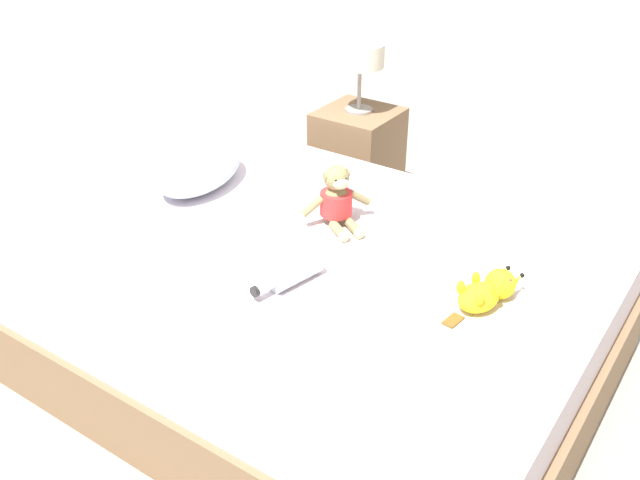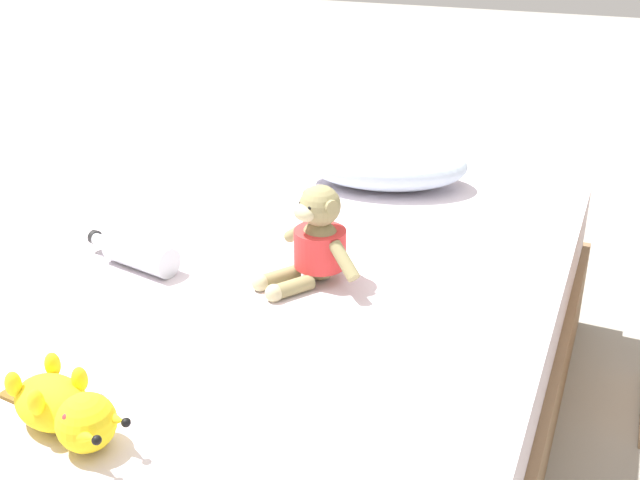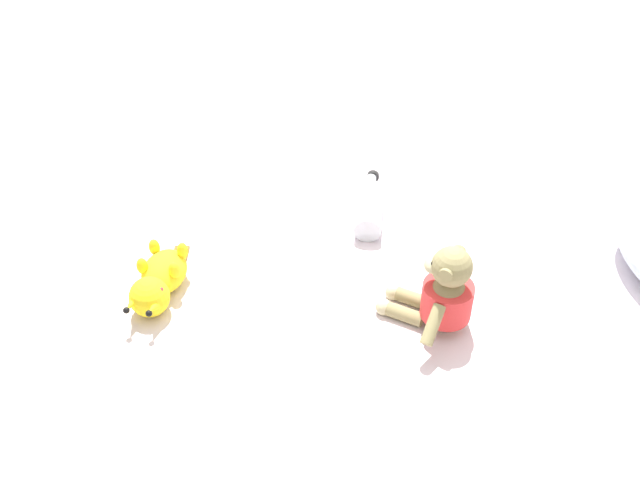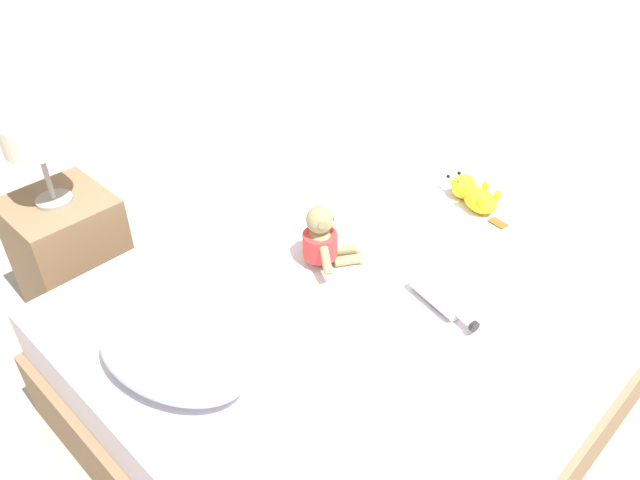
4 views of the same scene
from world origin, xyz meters
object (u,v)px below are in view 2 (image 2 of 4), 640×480
pillow (386,164)px  glass_bottle (138,253)px  plush_monkey (316,243)px  bed (228,365)px  plush_yellow_creature (65,409)px

pillow → glass_bottle: 0.85m
pillow → plush_monkey: plush_monkey is taller
bed → pillow: size_ratio=3.62×
pillow → plush_monkey: size_ratio=2.15×
plush_monkey → bed: bearing=-162.3°
plush_monkey → pillow: bearing=93.9°
plush_yellow_creature → glass_bottle: size_ratio=1.17×
bed → plush_monkey: 0.41m
bed → plush_monkey: (0.21, 0.07, 0.35)m
bed → plush_yellow_creature: 0.68m
bed → plush_monkey: bearing=17.7°
plush_monkey → plush_yellow_creature: bearing=-104.2°
plush_monkey → glass_bottle: bearing=-166.1°
bed → plush_monkey: plush_monkey is taller
plush_monkey → glass_bottle: plush_monkey is taller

